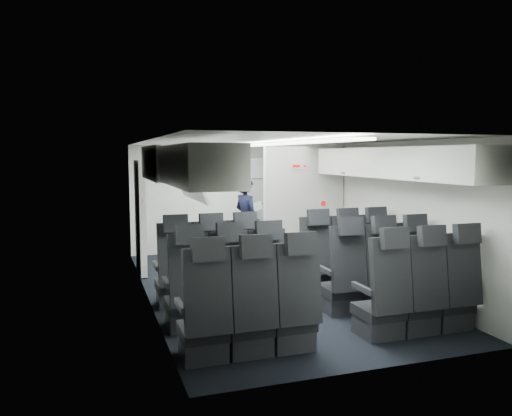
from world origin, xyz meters
TOP-DOWN VIEW (x-y plane):
  - cabin_shell at (0.00, 0.00)m, footprint 3.41×6.01m
  - seat_row_front at (-0.00, -0.53)m, footprint 3.33×0.56m
  - seat_row_mid at (-0.00, -1.43)m, footprint 3.33×0.56m
  - seat_row_rear at (-0.00, -2.33)m, footprint 3.33×0.56m
  - overhead_bin_left_rear at (-1.40, -2.00)m, footprint 0.53×1.80m
  - overhead_bin_left_front_open at (-1.44, -0.25)m, footprint 0.64×1.70m
  - overhead_bin_right_rear at (1.40, -2.00)m, footprint 0.53×1.80m
  - overhead_bin_right_front at (1.40, -0.25)m, footprint 0.53×1.70m
  - bulkhead_partition at (0.98, 0.80)m, footprint 1.40×0.15m
  - galley_unit at (0.95, 2.72)m, footprint 0.85×0.52m
  - boarding_door at (-1.64, 1.55)m, footprint 0.12×1.27m
  - flight_attendant at (0.25, 1.71)m, footprint 0.54×0.66m
  - carry_on_bag at (-1.37, -0.39)m, footprint 0.45×0.38m
  - papers at (0.44, 1.66)m, footprint 0.20×0.09m

SIDE VIEW (x-z plane):
  - seat_row_front at x=0.00m, z-range -0.21..1.02m
  - seat_row_mid at x=0.00m, z-range -0.21..1.02m
  - seat_row_rear at x=0.00m, z-range -0.21..1.02m
  - flight_attendant at x=0.25m, z-range 0.00..1.56m
  - galley_unit at x=0.95m, z-range 0.00..1.90m
  - boarding_door at x=-1.64m, z-range 0.02..1.88m
  - papers at x=0.44m, z-range 0.96..1.11m
  - bulkhead_partition at x=0.98m, z-range 0.01..2.14m
  - cabin_shell at x=0.00m, z-range 0.04..2.21m
  - overhead_bin_left_front_open at x=-1.44m, z-range 1.38..2.10m
  - carry_on_bag at x=-1.37m, z-range 1.67..1.90m
  - overhead_bin_right_front at x=1.40m, z-range 1.66..2.06m
  - overhead_bin_left_rear at x=-1.40m, z-range 1.66..2.06m
  - overhead_bin_right_rear at x=1.40m, z-range 1.66..2.06m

